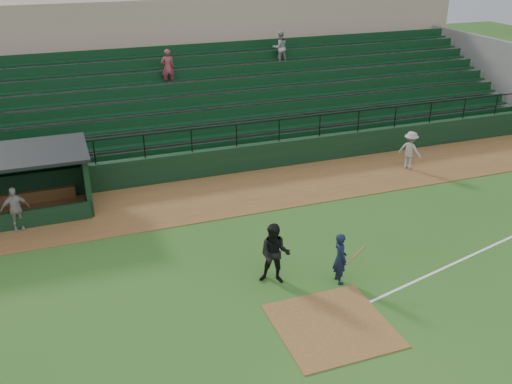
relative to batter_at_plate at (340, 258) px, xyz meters
name	(u,v)px	position (x,y,z in m)	size (l,w,h in m)	color
ground	(316,305)	(-1.17, -0.85, -0.82)	(90.00, 90.00, 0.00)	#2C5A1D
warning_track	(231,194)	(-1.17, 7.15, -0.81)	(40.00, 4.00, 0.03)	brown
home_plate_dirt	(332,325)	(-1.17, -1.85, -0.81)	(3.00, 3.00, 0.03)	brown
foul_line	(509,238)	(6.83, 0.35, -0.82)	(18.00, 0.09, 0.01)	white
stadium_structure	(180,90)	(-1.17, 15.60, 1.48)	(38.00, 13.08, 6.40)	black
batter_at_plate	(340,258)	(0.00, 0.00, 0.00)	(1.01, 0.68, 1.64)	black
umpire	(275,254)	(-1.84, 0.67, 0.15)	(0.94, 0.73, 1.94)	black
runner	(410,150)	(7.20, 7.03, 0.07)	(1.11, 0.64, 1.72)	#9C9692
dugout_player_a	(15,209)	(-9.22, 6.84, 0.03)	(0.96, 0.40, 1.64)	#A19D97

